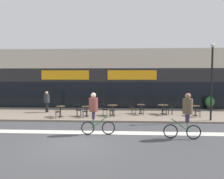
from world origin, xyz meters
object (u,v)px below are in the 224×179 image
Objects in this scene: bistro_table_2 at (112,108)px; bistro_table_3 at (141,107)px; bistro_table_1 at (86,109)px; cyclist_1 at (95,110)px; cafe_chair_3_near at (142,108)px; cafe_chair_4_near at (164,109)px; bistro_table_5 at (195,109)px; cafe_chair_5_near at (198,110)px; cafe_chair_2_side at (104,108)px; lamp_post at (212,76)px; bistro_table_4 at (163,107)px; bistro_table_0 at (60,109)px; cafe_chair_2_near at (112,110)px; cafe_chair_1_near at (85,110)px; cyclist_0 at (186,112)px; cafe_chair_3_side at (133,107)px; cafe_chair_4_side at (171,107)px; pedestrian_near_end at (47,100)px; cafe_chair_0_near at (58,111)px; cafe_chair_1_side at (78,109)px; planter_pot at (210,103)px.

bistro_table_2 is 2.33m from bistro_table_3.
cyclist_1 is at bearing -75.03° from bistro_table_1.
cafe_chair_4_near is at bearing -87.18° from cafe_chair_3_near.
bistro_table_2 is 1.08× the size of bistro_table_3.
cafe_chair_5_near is at bearing -90.53° from bistro_table_5.
lamp_post is at bearing -14.17° from cafe_chair_2_side.
bistro_table_4 is 7.24m from cyclist_1.
cafe_chair_4_near is (7.54, 0.80, -0.02)m from bistro_table_0.
cafe_chair_2_near is 3.91m from cafe_chair_4_near.
cafe_chair_2_near is at bearing -83.66° from cafe_chair_1_near.
bistro_table_2 is at bearing -169.16° from bistro_table_4.
bistro_table_0 is 1.85m from bistro_table_1.
bistro_table_2 is at bearing -158.96° from bistro_table_3.
cafe_chair_3_near is at bearing -68.15° from cyclist_0.
cafe_chair_3_near is at bearing 1.55° from cafe_chair_2_side.
cafe_chair_3_side is at bearing -64.62° from cyclist_0.
cafe_chair_4_side is at bearing -42.35° from cafe_chair_4_near.
cyclist_1 is (-6.77, -5.12, 0.65)m from bistro_table_5.
pedestrian_near_end is at bearing -30.22° from cyclist_0.
bistro_table_1 is 0.80× the size of cafe_chair_0_near.
bistro_table_5 is 4.59m from cafe_chair_3_side.
cafe_chair_4_side is (6.34, 1.14, 0.01)m from bistro_table_1.
lamp_post is (2.73, -2.18, 2.39)m from bistro_table_4.
cafe_chair_2_side is (1.87, 0.41, 0.00)m from cafe_chair_1_side.
cafe_chair_3_side is (3.42, 1.25, 0.01)m from bistro_table_1.
bistro_table_5 is 0.34× the size of cyclist_1.
cafe_chair_4_near is 0.40× the size of cyclist_0.
cafe_chair_0_near is 6.07m from cafe_chair_3_near.
cafe_chair_1_side is at bearing 94.51° from cafe_chair_5_near.
bistro_table_4 is 0.47× the size of pedestrian_near_end.
bistro_table_4 is at bearing 7.32° from cafe_chair_1_side.
planter_pot reaches higher than cafe_chair_4_side.
bistro_table_3 is at bearing 76.94° from cafe_chair_5_near.
bistro_table_5 is 0.82× the size of cafe_chair_3_near.
cafe_chair_3_side is (-0.62, 0.63, 0.00)m from cafe_chair_3_near.
pedestrian_near_end is (-6.89, 0.28, 0.48)m from cafe_chair_3_side.
cafe_chair_3_near is (4.03, 1.24, 0.00)m from cafe_chair_1_near.
cafe_chair_2_side is at bearing 12.67° from bistro_table_0.
planter_pot is (10.10, 4.07, 0.11)m from cafe_chair_1_near.
bistro_table_4 is 0.16× the size of lamp_post.
cafe_chair_2_side is at bearing 100.75° from cafe_chair_3_near.
cafe_chair_1_near and cafe_chair_3_near have the same top height.
cafe_chair_3_near is at bearing -40.91° from cafe_chair_3_side.
bistro_table_0 is 3.15m from cafe_chair_2_side.
bistro_table_5 is 3.93m from cafe_chair_3_near.
bistro_table_1 is 0.32× the size of cyclist_0.
bistro_table_5 is at bearing 1.32° from cafe_chair_1_side.
pedestrian_near_end is at bearing 175.55° from bistro_table_5.
bistro_table_4 is 0.88× the size of cafe_chair_3_side.
cafe_chair_3_near is 0.41× the size of cyclist_1.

